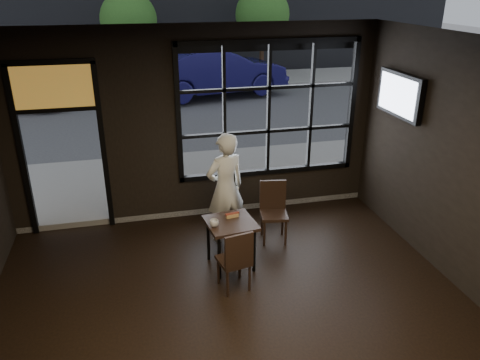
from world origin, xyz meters
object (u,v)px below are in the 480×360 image
object	(u,v)px
cafe_table	(231,244)
man	(225,188)
chair_near	(234,258)
navy_car	(215,71)

from	to	relation	value
cafe_table	man	bearing A→B (deg)	76.41
chair_near	navy_car	distance (m)	11.10
cafe_table	chair_near	xyz separation A→B (m)	(-0.08, -0.53, 0.09)
chair_near	man	xyz separation A→B (m)	(0.16, 1.28, 0.43)
cafe_table	navy_car	world-z (taller)	navy_car
chair_near	man	distance (m)	1.36
cafe_table	man	distance (m)	0.92
chair_near	man	bearing A→B (deg)	-108.36
chair_near	man	size ratio (longest dim) A/B	0.51
cafe_table	chair_near	size ratio (longest dim) A/B	0.80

